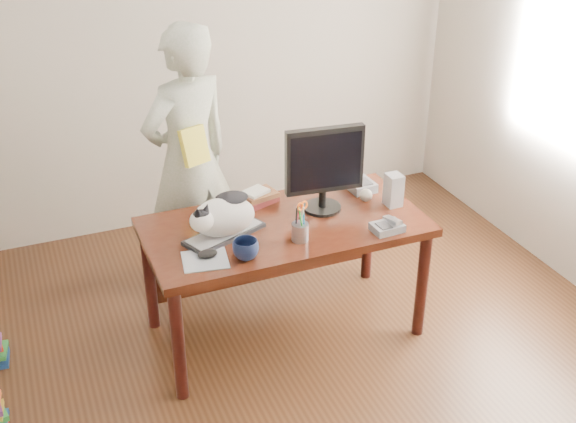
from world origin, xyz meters
The scene contains 16 objects.
room centered at (0.00, 0.00, 1.35)m, with size 4.50×4.50×4.50m.
desk centered at (0.00, 0.68, 0.60)m, with size 1.60×0.80×0.75m.
keyboard centered at (-0.36, 0.59, 0.76)m, with size 0.50×0.34×0.03m.
cat centered at (-0.38, 0.58, 0.88)m, with size 0.44×0.34×0.26m.
monitor centered at (0.27, 0.66, 1.04)m, with size 0.46×0.25×0.52m.
pen_cup centered at (0.01, 0.39, 0.81)m, with size 0.12×0.12×0.23m.
mousepad centered at (-0.53, 0.39, 0.75)m, with size 0.27×0.25×0.01m.
mouse centered at (-0.51, 0.41, 0.77)m, with size 0.12×0.08×0.04m.
coffee_mug centered at (-0.33, 0.33, 0.80)m, with size 0.14×0.14×0.11m, color black.
phone centered at (0.50, 0.30, 0.78)m, with size 0.18×0.15×0.08m.
speaker centered at (0.68, 0.57, 0.85)m, with size 0.09×0.10×0.20m.
baseball centered at (0.56, 0.67, 0.79)m, with size 0.08×0.08×0.08m.
book_stack centered at (-0.05, 0.90, 0.79)m, with size 0.26×0.23×0.08m.
calculator centered at (0.60, 0.83, 0.78)m, with size 0.16×0.21×0.06m.
person centered at (-0.35, 1.36, 0.88)m, with size 0.64×0.42×1.76m, color silver.
held_book centered at (-0.35, 1.19, 1.05)m, with size 0.19×0.15×0.23m.
Camera 1 is at (-1.34, -2.73, 2.76)m, focal length 45.00 mm.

